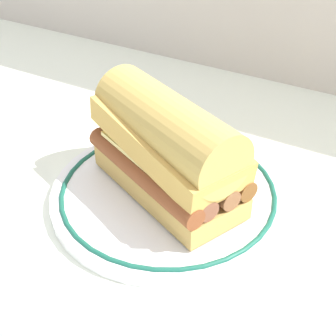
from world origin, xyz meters
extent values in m
plane|color=white|center=(0.00, 0.00, 0.00)|extent=(1.50, 1.50, 0.00)
cylinder|color=white|center=(0.01, 0.01, 0.01)|extent=(0.27, 0.27, 0.01)
torus|color=#195947|center=(0.01, 0.01, 0.01)|extent=(0.25, 0.25, 0.01)
cube|color=tan|center=(0.01, 0.01, 0.03)|extent=(0.21, 0.15, 0.03)
cylinder|color=brown|center=(-0.01, -0.02, 0.05)|extent=(0.18, 0.10, 0.02)
cylinder|color=brown|center=(0.00, 0.00, 0.05)|extent=(0.18, 0.10, 0.02)
cylinder|color=brown|center=(0.01, 0.03, 0.05)|extent=(0.18, 0.10, 0.02)
cylinder|color=brown|center=(0.02, 0.05, 0.05)|extent=(0.18, 0.10, 0.02)
cube|color=#EAD67A|center=(0.01, 0.01, 0.07)|extent=(0.17, 0.14, 0.01)
cube|color=gold|center=(0.01, 0.01, 0.08)|extent=(0.21, 0.16, 0.05)
cylinder|color=tan|center=(0.01, 0.01, 0.10)|extent=(0.20, 0.14, 0.07)
cylinder|color=silver|center=(0.00, -0.23, 0.06)|extent=(0.06, 0.06, 0.11)
camera|label=1|loc=(0.23, -0.39, 0.39)|focal=54.74mm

